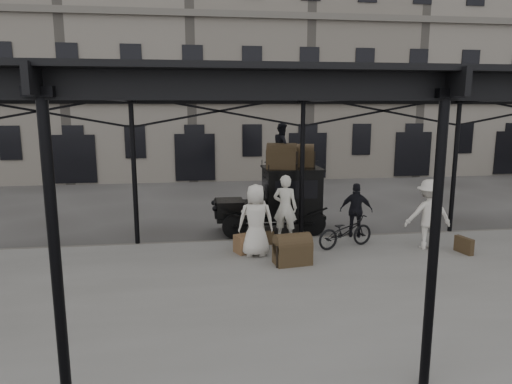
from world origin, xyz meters
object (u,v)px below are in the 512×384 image
at_px(porter_left, 285,208).
at_px(steamer_trunk_platform, 292,251).
at_px(taxi, 282,196).
at_px(bicycle, 345,231).
at_px(steamer_trunk_roof_near, 282,158).
at_px(porter_official, 356,210).

height_order(porter_left, steamer_trunk_platform, porter_left).
bearing_deg(taxi, porter_left, -97.62).
bearing_deg(bicycle, steamer_trunk_platform, 105.34).
xyz_separation_m(porter_left, steamer_trunk_platform, (-0.24, -2.19, -0.67)).
bearing_deg(taxi, steamer_trunk_roof_near, -108.07).
height_order(porter_official, steamer_trunk_platform, porter_official).
bearing_deg(steamer_trunk_roof_near, porter_left, -79.94).
xyz_separation_m(taxi, steamer_trunk_platform, (-0.44, -3.71, -0.71)).
height_order(taxi, steamer_trunk_roof_near, steamer_trunk_roof_near).
height_order(porter_left, porter_official, porter_left).
distance_m(taxi, porter_left, 1.53).
relative_size(porter_official, bicycle, 0.94).
bearing_deg(bicycle, porter_left, 39.90).
height_order(porter_official, bicycle, porter_official).
distance_m(porter_official, steamer_trunk_platform, 3.36).
distance_m(taxi, steamer_trunk_platform, 3.80).
bearing_deg(porter_left, bicycle, 169.99).
relative_size(taxi, porter_left, 1.81).
bearing_deg(bicycle, steamer_trunk_roof_near, 14.96).
relative_size(porter_official, steamer_trunk_platform, 1.83).
height_order(steamer_trunk_roof_near, steamer_trunk_platform, steamer_trunk_roof_near).
xyz_separation_m(porter_official, steamer_trunk_roof_near, (-2.14, 1.27, 1.53)).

